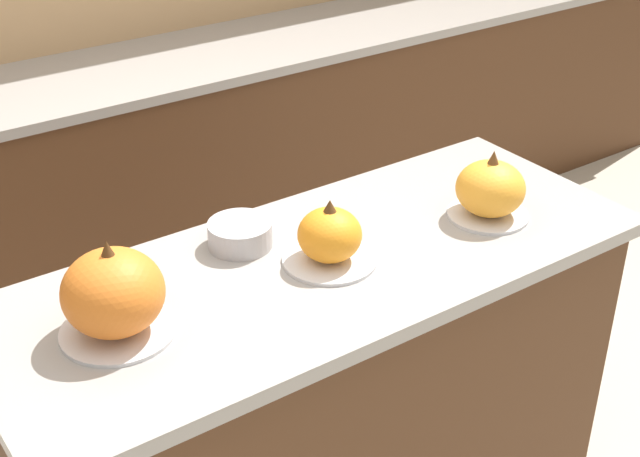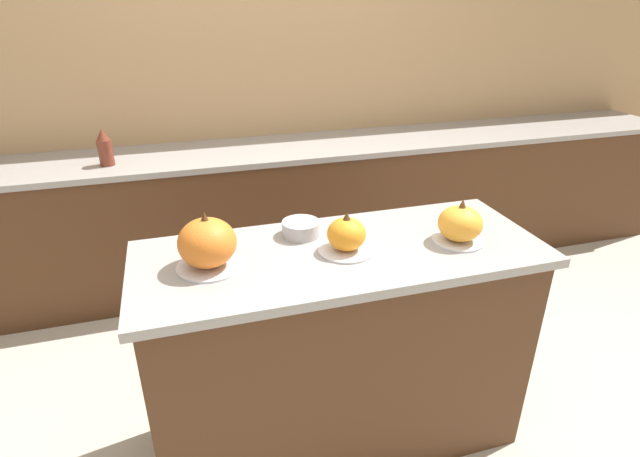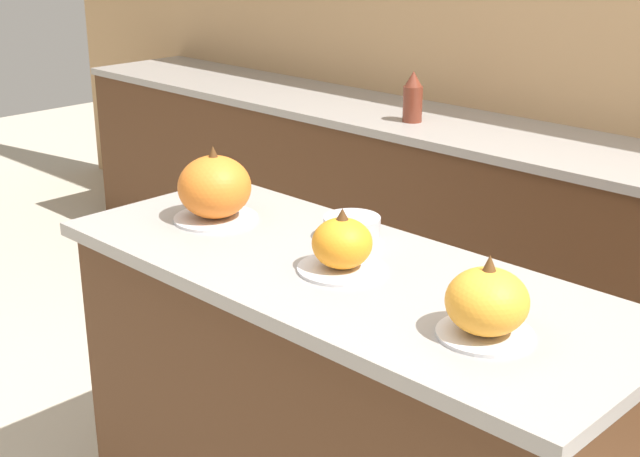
{
  "view_description": "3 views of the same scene",
  "coord_description": "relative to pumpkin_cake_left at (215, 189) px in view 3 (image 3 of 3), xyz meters",
  "views": [
    {
      "loc": [
        -0.96,
        -1.36,
        1.96
      ],
      "look_at": [
        -0.03,
        -0.03,
        1.03
      ],
      "focal_mm": 50.0,
      "sensor_mm": 36.0,
      "label": 1
    },
    {
      "loc": [
        -0.54,
        -1.53,
        1.78
      ],
      "look_at": [
        -0.07,
        0.03,
        1.01
      ],
      "focal_mm": 28.0,
      "sensor_mm": 36.0,
      "label": 2
    },
    {
      "loc": [
        1.32,
        -1.42,
        1.72
      ],
      "look_at": [
        -0.05,
        -0.02,
        1.01
      ],
      "focal_mm": 50.0,
      "sensor_mm": 36.0,
      "label": 3
    }
  ],
  "objects": [
    {
      "name": "pumpkin_cake_center",
      "position": [
        0.49,
        -0.02,
        -0.03
      ],
      "size": [
        0.21,
        0.21,
        0.15
      ],
      "color": "silver",
      "rests_on": "kitchen_island"
    },
    {
      "name": "mixing_bowl",
      "position": [
        0.36,
        0.15,
        -0.06
      ],
      "size": [
        0.15,
        0.15,
        0.06
      ],
      "color": "#ADADB2",
      "rests_on": "kitchen_island"
    },
    {
      "name": "pumpkin_cake_right",
      "position": [
        0.92,
        -0.07,
        -0.02
      ],
      "size": [
        0.2,
        0.2,
        0.17
      ],
      "color": "silver",
      "rests_on": "kitchen_island"
    },
    {
      "name": "kitchen_island",
      "position": [
        0.48,
        -0.01,
        -0.55
      ],
      "size": [
        1.51,
        0.6,
        0.93
      ],
      "color": "#4C2D19",
      "rests_on": "ground_plane"
    },
    {
      "name": "pumpkin_cake_left",
      "position": [
        0.0,
        0.0,
        0.0
      ],
      "size": [
        0.23,
        0.23,
        0.21
      ],
      "color": "silver",
      "rests_on": "kitchen_island"
    },
    {
      "name": "back_counter",
      "position": [
        0.48,
        1.48,
        -0.56
      ],
      "size": [
        6.0,
        0.6,
        0.89
      ],
      "color": "#4C2D19",
      "rests_on": "ground_plane"
    },
    {
      "name": "bottle_tall",
      "position": [
        -0.44,
        1.4,
        -0.02
      ],
      "size": [
        0.08,
        0.08,
        0.21
      ],
      "color": "maroon",
      "rests_on": "back_counter"
    }
  ]
}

